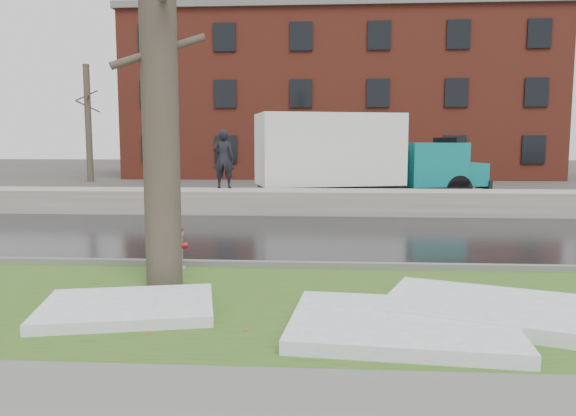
# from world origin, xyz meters

# --- Properties ---
(ground) EXTENTS (120.00, 120.00, 0.00)m
(ground) POSITION_xyz_m (0.00, 0.00, 0.00)
(ground) COLOR #47423D
(ground) RESTS_ON ground
(verge) EXTENTS (60.00, 4.50, 0.04)m
(verge) POSITION_xyz_m (0.00, -1.25, 0.02)
(verge) COLOR #2B4F1A
(verge) RESTS_ON ground
(road) EXTENTS (60.00, 7.00, 0.03)m
(road) POSITION_xyz_m (0.00, 4.50, 0.01)
(road) COLOR black
(road) RESTS_ON ground
(parking_lot) EXTENTS (60.00, 9.00, 0.03)m
(parking_lot) POSITION_xyz_m (0.00, 13.00, 0.01)
(parking_lot) COLOR slate
(parking_lot) RESTS_ON ground
(curb) EXTENTS (60.00, 0.15, 0.14)m
(curb) POSITION_xyz_m (0.00, 1.00, 0.07)
(curb) COLOR slate
(curb) RESTS_ON ground
(snowbank) EXTENTS (60.00, 1.60, 0.75)m
(snowbank) POSITION_xyz_m (0.00, 8.70, 0.38)
(snowbank) COLOR #A9A49A
(snowbank) RESTS_ON ground
(brick_building) EXTENTS (26.00, 12.00, 10.00)m
(brick_building) POSITION_xyz_m (2.00, 30.00, 5.00)
(brick_building) COLOR maroon
(brick_building) RESTS_ON ground
(bg_tree_left) EXTENTS (1.40, 1.62, 6.50)m
(bg_tree_left) POSITION_xyz_m (-12.00, 22.00, 3.33)
(bg_tree_left) COLOR brown
(bg_tree_left) RESTS_ON ground
(bg_tree_center) EXTENTS (1.40, 1.62, 6.50)m
(bg_tree_center) POSITION_xyz_m (-6.00, 26.00, 3.33)
(bg_tree_center) COLOR brown
(bg_tree_center) RESTS_ON ground
(fire_hydrant) EXTENTS (0.42, 0.39, 0.85)m
(fire_hydrant) POSITION_xyz_m (-1.37, 0.61, 0.49)
(fire_hydrant) COLOR #A0A1A8
(fire_hydrant) RESTS_ON verge
(tree) EXTENTS (1.34, 1.52, 6.96)m
(tree) POSITION_xyz_m (-1.29, -0.36, 3.54)
(tree) COLOR brown
(tree) RESTS_ON verge
(box_truck) EXTENTS (9.86, 4.39, 3.27)m
(box_truck) POSITION_xyz_m (2.34, 11.98, 1.73)
(box_truck) COLOR black
(box_truck) RESTS_ON ground
(worker) EXTENTS (0.70, 0.46, 1.90)m
(worker) POSITION_xyz_m (-2.09, 9.30, 1.70)
(worker) COLOR black
(worker) RESTS_ON snowbank
(snow_patch_near) EXTENTS (2.78, 2.24, 0.16)m
(snow_patch_near) POSITION_xyz_m (2.13, -2.30, 0.12)
(snow_patch_near) COLOR white
(snow_patch_near) RESTS_ON verge
(snow_patch_far) EXTENTS (2.50, 2.04, 0.14)m
(snow_patch_far) POSITION_xyz_m (-1.37, -1.80, 0.11)
(snow_patch_far) COLOR white
(snow_patch_far) RESTS_ON verge
(snow_patch_side) EXTENTS (3.25, 2.67, 0.18)m
(snow_patch_side) POSITION_xyz_m (3.44, -1.67, 0.13)
(snow_patch_side) COLOR white
(snow_patch_side) RESTS_ON verge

